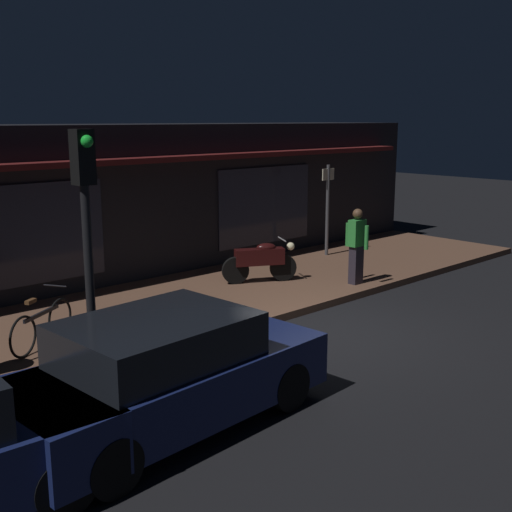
# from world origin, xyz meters

# --- Properties ---
(ground_plane) EXTENTS (60.00, 60.00, 0.00)m
(ground_plane) POSITION_xyz_m (0.00, 0.00, 0.00)
(ground_plane) COLOR black
(sidewalk_slab) EXTENTS (18.00, 4.00, 0.15)m
(sidewalk_slab) POSITION_xyz_m (0.00, 3.00, 0.07)
(sidewalk_slab) COLOR brown
(sidewalk_slab) RESTS_ON ground_plane
(storefront_building) EXTENTS (18.00, 3.30, 3.60)m
(storefront_building) POSITION_xyz_m (0.00, 6.39, 1.80)
(storefront_building) COLOR black
(storefront_building) RESTS_ON ground_plane
(motorcycle) EXTENTS (1.56, 0.95, 0.97)m
(motorcycle) POSITION_xyz_m (1.20, 3.03, 0.65)
(motorcycle) COLOR black
(motorcycle) RESTS_ON sidewalk_slab
(bicycle_parked) EXTENTS (1.44, 0.90, 0.91)m
(bicycle_parked) POSITION_xyz_m (-4.20, 2.38, 0.51)
(bicycle_parked) COLOR black
(bicycle_parked) RESTS_ON sidewalk_slab
(person_bystander) EXTENTS (0.38, 0.61, 1.67)m
(person_bystander) POSITION_xyz_m (2.64, 1.50, 1.03)
(person_bystander) COLOR #28232D
(person_bystander) RESTS_ON sidewalk_slab
(sign_post) EXTENTS (0.44, 0.09, 2.40)m
(sign_post) POSITION_xyz_m (4.49, 3.96, 1.51)
(sign_post) COLOR #47474C
(sign_post) RESTS_ON sidewalk_slab
(traffic_light_pole) EXTENTS (0.24, 0.33, 3.60)m
(traffic_light_pole) POSITION_xyz_m (-4.37, 0.39, 2.48)
(traffic_light_pole) COLOR black
(traffic_light_pole) RESTS_ON ground_plane
(parked_car_far) EXTENTS (4.21, 2.03, 1.42)m
(parked_car_far) POSITION_xyz_m (-4.16, -0.96, 0.70)
(parked_car_far) COLOR black
(parked_car_far) RESTS_ON ground_plane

